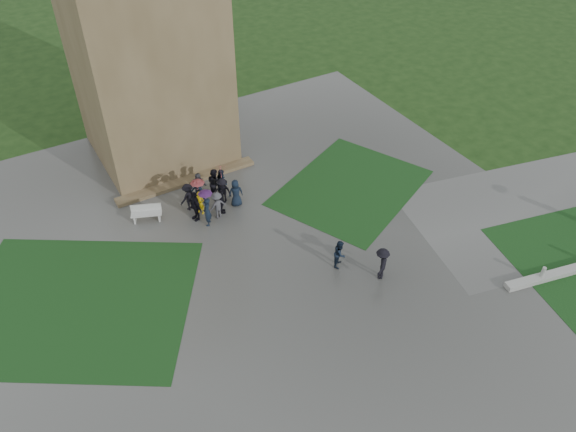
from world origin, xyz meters
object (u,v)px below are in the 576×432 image
tower (140,17)px  pedestrian_near (382,264)px  bench (146,213)px  pedestrian_mid (340,253)px

tower → pedestrian_near: size_ratio=9.67×
bench → tower: bearing=85.4°
tower → bench: size_ratio=10.05×
bench → pedestrian_mid: (7.43, -8.56, 0.30)m
bench → pedestrian_near: (8.73, -10.33, 0.42)m
pedestrian_near → bench: bearing=-92.7°
tower → pedestrian_near: tower is taller
tower → pedestrian_mid: bearing=-75.0°
pedestrian_mid → tower: bearing=63.0°
pedestrian_mid → pedestrian_near: pedestrian_near is taller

